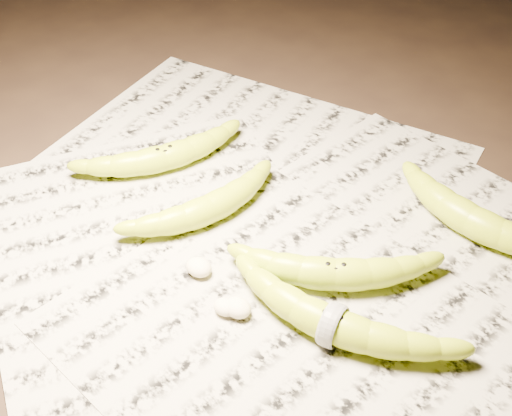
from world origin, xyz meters
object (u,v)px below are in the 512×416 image
Objects in this scene: banana_left_b at (209,206)px; banana_upper_a at (473,218)px; banana_taped at (333,323)px; banana_left_a at (164,155)px; banana_center at (335,272)px.

banana_left_b is 0.91× the size of banana_upper_a.
banana_upper_a is (0.04, 0.24, 0.00)m from banana_taped.
banana_left_a is 0.90× the size of banana_taped.
banana_taped is 0.25m from banana_upper_a.
banana_taped is at bearing -92.90° from banana_center.
banana_taped is (0.23, -0.06, 0.00)m from banana_left_b.
banana_left_a is at bearing 137.67° from banana_center.
banana_upper_a is at bearing -43.36° from banana_left_a.
banana_left_a is 0.36m from banana_taped.
banana_left_b is 0.92× the size of banana_center.
banana_left_b is at bearing -139.49° from banana_upper_a.
banana_taped is at bearing -93.37° from banana_upper_a.
banana_center is at bearing -107.99° from banana_upper_a.
banana_taped is at bearing -79.86° from banana_left_a.
banana_upper_a reaches higher than banana_taped.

